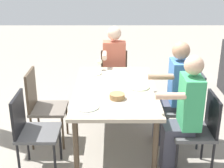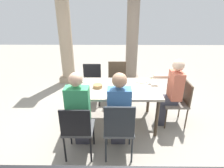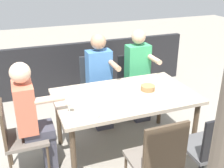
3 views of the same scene
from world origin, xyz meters
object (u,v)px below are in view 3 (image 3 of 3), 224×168
(chair_mid_south, at_px, (96,84))
(plate_2, at_px, (88,114))
(diner_man_white, at_px, (139,73))
(plate_0, at_px, (179,97))
(chair_head_east, at_px, (18,135))
(diner_guest_third, at_px, (101,78))
(chair_mid_north, at_px, (158,158))
(chair_west_south, at_px, (133,80))
(dining_table, at_px, (125,100))
(bread_basket, at_px, (148,88))
(diner_woman_green, at_px, (33,116))
(wine_glass_2, at_px, (69,103))
(plate_1, at_px, (115,85))
(chair_west_north, at_px, (211,146))

(chair_mid_south, height_order, plate_2, chair_mid_south)
(diner_man_white, distance_m, plate_0, 1.02)
(chair_head_east, distance_m, diner_guest_third, 1.38)
(chair_mid_north, bearing_deg, chair_west_south, -108.17)
(plate_0, bearing_deg, chair_west_south, -89.67)
(dining_table, relative_size, plate_2, 6.30)
(chair_mid_north, distance_m, bread_basket, 1.04)
(dining_table, xyz_separation_m, plate_0, (-0.54, 0.30, 0.08))
(diner_woman_green, relative_size, wine_glass_2, 8.47)
(chair_west_south, relative_size, diner_man_white, 0.67)
(diner_man_white, bearing_deg, plate_0, 90.22)
(dining_table, distance_m, diner_woman_green, 1.06)
(chair_mid_south, relative_size, wine_glass_2, 6.19)
(chair_west_south, height_order, plate_2, chair_west_south)
(chair_west_south, distance_m, plate_1, 0.86)
(diner_man_white, bearing_deg, diner_woman_green, 24.32)
(dining_table, relative_size, bread_basket, 9.54)
(dining_table, relative_size, chair_head_east, 1.86)
(chair_mid_north, height_order, wine_glass_2, chair_mid_north)
(diner_woman_green, bearing_deg, wine_glass_2, 150.52)
(plate_1, bearing_deg, plate_2, 48.79)
(dining_table, distance_m, diner_guest_third, 0.71)
(diner_woman_green, height_order, plate_1, diner_woman_green)
(chair_west_north, bearing_deg, chair_head_east, -27.27)
(chair_head_east, height_order, plate_0, chair_head_east)
(chair_west_north, relative_size, plate_0, 3.59)
(chair_mid_north, height_order, plate_0, chair_mid_north)
(chair_west_north, height_order, plate_1, chair_west_north)
(chair_head_east, bearing_deg, plate_2, 156.33)
(plate_0, distance_m, plate_1, 0.81)
(chair_west_south, height_order, chair_mid_south, chair_mid_south)
(plate_2, bearing_deg, diner_guest_third, -114.99)
(chair_mid_south, relative_size, chair_head_east, 1.09)
(diner_guest_third, height_order, bread_basket, diner_guest_third)
(diner_woman_green, relative_size, diner_guest_third, 0.98)
(diner_guest_third, bearing_deg, chair_mid_north, 89.90)
(chair_west_north, bearing_deg, diner_woman_green, -29.66)
(chair_west_south, height_order, diner_man_white, diner_man_white)
(chair_head_east, xyz_separation_m, diner_man_white, (-1.76, -0.72, 0.20))
(chair_mid_north, bearing_deg, plate_2, -52.37)
(plate_1, distance_m, plate_2, 0.79)
(plate_1, bearing_deg, dining_table, 92.84)
(chair_west_south, bearing_deg, chair_west_north, 90.00)
(chair_mid_north, xyz_separation_m, bread_basket, (-0.37, -0.93, 0.25))
(chair_head_east, distance_m, wine_glass_2, 0.68)
(chair_mid_south, bearing_deg, chair_mid_north, 90.00)
(diner_woman_green, distance_m, diner_man_white, 1.75)
(chair_west_south, distance_m, chair_mid_north, 1.92)
(chair_west_south, xyz_separation_m, diner_man_white, (-0.00, 0.19, 0.18))
(chair_head_east, relative_size, diner_man_white, 0.65)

